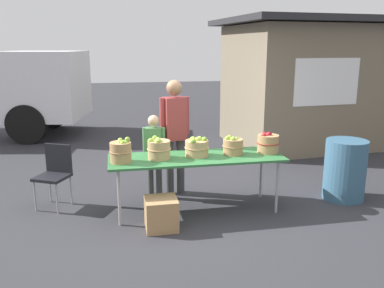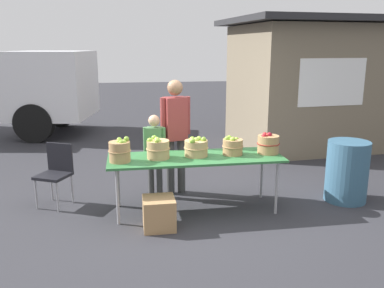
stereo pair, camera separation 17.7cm
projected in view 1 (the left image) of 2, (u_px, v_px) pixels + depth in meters
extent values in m
plane|color=#2D2D33|center=(196.00, 209.00, 5.53)|extent=(40.00, 40.00, 0.00)
cube|color=#2D6B38|center=(196.00, 158.00, 5.35)|extent=(2.30, 0.76, 0.03)
cylinder|color=#99999E|center=(119.00, 198.00, 4.96)|extent=(0.04, 0.04, 0.72)
cylinder|color=#99999E|center=(277.00, 187.00, 5.35)|extent=(0.04, 0.04, 0.72)
cylinder|color=#99999E|center=(118.00, 182.00, 5.53)|extent=(0.04, 0.04, 0.72)
cylinder|color=#99999E|center=(261.00, 173.00, 5.92)|extent=(0.04, 0.04, 0.72)
cylinder|color=#A87F51|center=(121.00, 152.00, 5.06)|extent=(0.27, 0.27, 0.26)
torus|color=#A87F51|center=(121.00, 151.00, 5.06)|extent=(0.29, 0.29, 0.01)
sphere|color=#7AA833|center=(127.00, 139.00, 5.07)|extent=(0.07, 0.07, 0.07)
sphere|color=#7AA833|center=(120.00, 143.00, 5.03)|extent=(0.07, 0.07, 0.07)
sphere|color=#8CB738|center=(125.00, 143.00, 5.01)|extent=(0.07, 0.07, 0.07)
sphere|color=#8CB738|center=(120.00, 140.00, 5.07)|extent=(0.07, 0.07, 0.07)
sphere|color=#7AA833|center=(123.00, 143.00, 4.99)|extent=(0.07, 0.07, 0.07)
cylinder|color=tan|center=(159.00, 150.00, 5.23)|extent=(0.29, 0.29, 0.24)
torus|color=tan|center=(159.00, 149.00, 5.23)|extent=(0.31, 0.31, 0.01)
sphere|color=#7AA833|center=(155.00, 138.00, 5.29)|extent=(0.08, 0.08, 0.08)
sphere|color=#7AA833|center=(159.00, 142.00, 5.16)|extent=(0.07, 0.07, 0.07)
sphere|color=#8CB738|center=(158.00, 141.00, 5.10)|extent=(0.06, 0.06, 0.06)
sphere|color=#8CB738|center=(158.00, 141.00, 5.21)|extent=(0.07, 0.07, 0.07)
sphere|color=#8CB738|center=(151.00, 141.00, 5.16)|extent=(0.08, 0.08, 0.08)
sphere|color=#9EC647|center=(158.00, 140.00, 5.19)|extent=(0.07, 0.07, 0.07)
cylinder|color=tan|center=(197.00, 148.00, 5.36)|extent=(0.31, 0.31, 0.21)
torus|color=tan|center=(197.00, 147.00, 5.35)|extent=(0.33, 0.33, 0.01)
sphere|color=#8CB738|center=(193.00, 139.00, 5.35)|extent=(0.07, 0.07, 0.07)
sphere|color=#8CB738|center=(193.00, 139.00, 5.42)|extent=(0.08, 0.08, 0.08)
sphere|color=#9EC647|center=(199.00, 139.00, 5.38)|extent=(0.07, 0.07, 0.07)
sphere|color=#8CB738|center=(193.00, 140.00, 5.37)|extent=(0.08, 0.08, 0.08)
sphere|color=#9EC647|center=(197.00, 140.00, 5.33)|extent=(0.07, 0.07, 0.07)
sphere|color=#7AA833|center=(193.00, 141.00, 5.22)|extent=(0.08, 0.08, 0.08)
sphere|color=#7AA833|center=(204.00, 139.00, 5.31)|extent=(0.07, 0.07, 0.07)
cylinder|color=#A87F51|center=(233.00, 147.00, 5.44)|extent=(0.27, 0.27, 0.21)
torus|color=#A87F51|center=(233.00, 146.00, 5.44)|extent=(0.29, 0.29, 0.01)
sphere|color=#8CB738|center=(233.00, 139.00, 5.41)|extent=(0.07, 0.07, 0.07)
sphere|color=#7AA833|center=(227.00, 139.00, 5.41)|extent=(0.07, 0.07, 0.07)
sphere|color=#8CB738|center=(237.00, 139.00, 5.46)|extent=(0.06, 0.06, 0.06)
sphere|color=#8CB738|center=(232.00, 139.00, 5.46)|extent=(0.07, 0.07, 0.07)
sphere|color=#8CB738|center=(229.00, 138.00, 5.48)|extent=(0.08, 0.08, 0.08)
sphere|color=#8CB738|center=(233.00, 139.00, 5.36)|extent=(0.07, 0.07, 0.07)
cylinder|color=#A87F51|center=(268.00, 144.00, 5.52)|extent=(0.29, 0.29, 0.25)
torus|color=maroon|center=(268.00, 143.00, 5.52)|extent=(0.31, 0.31, 0.01)
sphere|color=maroon|center=(265.00, 134.00, 5.59)|extent=(0.07, 0.07, 0.07)
sphere|color=#B22319|center=(268.00, 135.00, 5.49)|extent=(0.07, 0.07, 0.07)
sphere|color=maroon|center=(264.00, 136.00, 5.46)|extent=(0.08, 0.08, 0.08)
sphere|color=#B22319|center=(270.00, 135.00, 5.58)|extent=(0.07, 0.07, 0.07)
sphere|color=maroon|center=(268.00, 135.00, 5.54)|extent=(0.07, 0.07, 0.07)
sphere|color=maroon|center=(269.00, 134.00, 5.48)|extent=(0.07, 0.07, 0.07)
cylinder|color=#3F3F3F|center=(180.00, 166.00, 6.09)|extent=(0.12, 0.12, 0.83)
cylinder|color=#3F3F3F|center=(170.00, 167.00, 6.02)|extent=(0.12, 0.12, 0.83)
cube|color=maroon|center=(174.00, 119.00, 5.88)|extent=(0.35, 0.29, 0.62)
sphere|color=#936B4C|center=(174.00, 88.00, 5.78)|extent=(0.23, 0.23, 0.23)
cylinder|color=maroon|center=(186.00, 115.00, 5.94)|extent=(0.09, 0.09, 0.55)
cylinder|color=maroon|center=(163.00, 117.00, 5.80)|extent=(0.09, 0.09, 0.55)
cylinder|color=#3F3F3F|center=(159.00, 178.00, 5.90)|extent=(0.09, 0.09, 0.60)
cylinder|color=#3F3F3F|center=(151.00, 178.00, 5.91)|extent=(0.09, 0.09, 0.60)
cube|color=#4C7F4C|center=(154.00, 143.00, 5.78)|extent=(0.26, 0.21, 0.45)
sphere|color=tan|center=(153.00, 121.00, 5.71)|extent=(0.16, 0.16, 0.16)
cylinder|color=#4C7F4C|center=(163.00, 141.00, 5.77)|extent=(0.06, 0.06, 0.40)
cylinder|color=#4C7F4C|center=(145.00, 141.00, 5.78)|extent=(0.06, 0.06, 0.40)
cube|color=silver|center=(45.00, 85.00, 9.91)|extent=(2.12, 2.37, 1.60)
cube|color=black|center=(79.00, 71.00, 9.86)|extent=(0.33, 1.75, 0.80)
cylinder|color=black|center=(53.00, 111.00, 11.02)|extent=(0.93, 0.43, 0.90)
cylinder|color=black|center=(27.00, 124.00, 9.17)|extent=(0.93, 0.43, 0.90)
cube|color=#726651|center=(303.00, 86.00, 8.98)|extent=(3.20, 2.65, 2.60)
cube|color=#262628|center=(307.00, 21.00, 8.65)|extent=(3.74, 3.20, 0.12)
cube|color=white|center=(327.00, 82.00, 7.76)|extent=(1.40, 0.16, 0.90)
cube|color=black|center=(52.00, 177.00, 5.49)|extent=(0.54, 0.54, 0.04)
cube|color=black|center=(59.00, 158.00, 5.61)|extent=(0.37, 0.21, 0.40)
cylinder|color=gray|center=(35.00, 196.00, 5.43)|extent=(0.02, 0.02, 0.42)
cylinder|color=gray|center=(57.00, 199.00, 5.34)|extent=(0.02, 0.02, 0.42)
cylinder|color=gray|center=(50.00, 188.00, 5.75)|extent=(0.02, 0.02, 0.42)
cylinder|color=gray|center=(71.00, 190.00, 5.66)|extent=(0.02, 0.02, 0.42)
cylinder|color=#335972|center=(345.00, 170.00, 5.83)|extent=(0.58, 0.58, 0.87)
cube|color=#A87F51|center=(161.00, 214.00, 4.91)|extent=(0.39, 0.39, 0.39)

